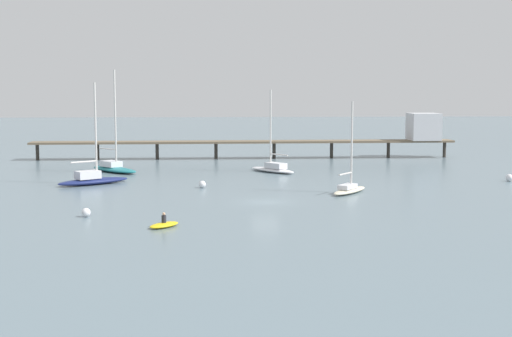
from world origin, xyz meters
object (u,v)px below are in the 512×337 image
object	(u,v)px
mooring_buoy_inner	(509,178)
mooring_buoy_near	(86,213)
sailboat_cream	(349,187)
pier	(341,134)
sailboat_teal	(114,167)
sailboat_navy	(92,178)
dinghy_yellow	(164,224)
sailboat_white	(273,167)
mooring_buoy_mid	(202,184)

from	to	relation	value
mooring_buoy_inner	mooring_buoy_near	size ratio (longest dim) A/B	1.13
sailboat_cream	mooring_buoy_inner	xyz separation A→B (m)	(19.85, 7.78, -0.17)
pier	mooring_buoy_inner	size ratio (longest dim) A/B	76.57
sailboat_teal	mooring_buoy_near	distance (m)	31.42
mooring_buoy_near	sailboat_navy	bearing A→B (deg)	98.14
sailboat_teal	mooring_buoy_near	bearing A→B (deg)	-86.16
dinghy_yellow	sailboat_cream	bearing A→B (deg)	43.27
pier	mooring_buoy_inner	distance (m)	31.56
dinghy_yellow	mooring_buoy_near	xyz separation A→B (m)	(-6.64, 4.68, 0.16)
sailboat_white	mooring_buoy_mid	size ratio (longest dim) A/B	13.69
sailboat_teal	mooring_buoy_mid	distance (m)	18.83
mooring_buoy_inner	mooring_buoy_mid	xyz separation A→B (m)	(-34.62, -3.14, -0.04)
dinghy_yellow	mooring_buoy_near	bearing A→B (deg)	144.84
mooring_buoy_mid	mooring_buoy_near	xyz separation A→B (m)	(-9.23, -16.31, -0.01)
sailboat_cream	mooring_buoy_near	bearing A→B (deg)	-154.09
pier	dinghy_yellow	xyz separation A→B (m)	(-23.10, -52.17, -3.44)
sailboat_teal	mooring_buoy_inner	bearing A→B (deg)	-14.53
mooring_buoy_inner	mooring_buoy_mid	world-z (taller)	mooring_buoy_inner
pier	sailboat_teal	world-z (taller)	sailboat_teal
sailboat_cream	sailboat_teal	bearing A→B (deg)	142.97
sailboat_teal	dinghy_yellow	world-z (taller)	sailboat_teal
sailboat_teal	dinghy_yellow	size ratio (longest dim) A/B	4.49
sailboat_white	dinghy_yellow	world-z (taller)	sailboat_white
sailboat_cream	pier	bearing A→B (deg)	80.90
mooring_buoy_mid	sailboat_navy	bearing A→B (deg)	163.87
sailboat_teal	mooring_buoy_inner	distance (m)	47.47
sailboat_teal	sailboat_cream	distance (m)	32.70
sailboat_cream	mooring_buoy_near	size ratio (longest dim) A/B	12.53
sailboat_navy	pier	bearing A→B (deg)	40.37
sailboat_navy	mooring_buoy_inner	xyz separation A→B (m)	(46.68, -0.35, -0.26)
sailboat_white	sailboat_teal	distance (m)	20.08
sailboat_navy	sailboat_white	bearing A→B (deg)	25.88
dinghy_yellow	pier	bearing A→B (deg)	66.12
sailboat_teal	mooring_buoy_inner	world-z (taller)	sailboat_teal
pier	sailboat_white	world-z (taller)	sailboat_white
pier	dinghy_yellow	distance (m)	57.16
sailboat_navy	mooring_buoy_mid	size ratio (longest dim) A/B	14.74
sailboat_navy	mooring_buoy_mid	bearing A→B (deg)	-16.13
pier	sailboat_teal	bearing A→B (deg)	-153.12
dinghy_yellow	mooring_buoy_inner	bearing A→B (deg)	32.96
sailboat_teal	mooring_buoy_near	size ratio (longest dim) A/B	17.44
pier	sailboat_navy	distance (m)	42.86
mooring_buoy_mid	mooring_buoy_near	bearing A→B (deg)	-119.49
pier	sailboat_cream	world-z (taller)	sailboat_cream
sailboat_navy	dinghy_yellow	world-z (taller)	sailboat_navy
sailboat_white	mooring_buoy_near	bearing A→B (deg)	-120.97
sailboat_navy	mooring_buoy_near	bearing A→B (deg)	-81.86
dinghy_yellow	mooring_buoy_inner	xyz separation A→B (m)	(37.20, 24.13, 0.20)
sailboat_teal	mooring_buoy_mid	size ratio (longest dim) A/B	16.95
mooring_buoy_inner	mooring_buoy_near	bearing A→B (deg)	-156.08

